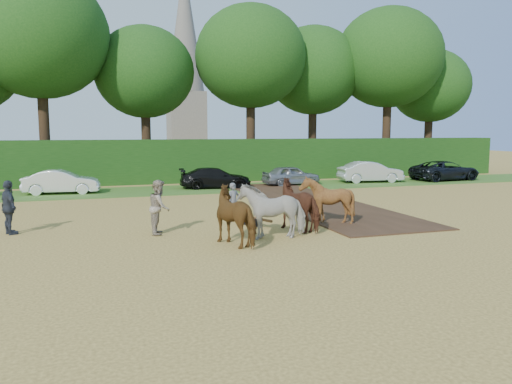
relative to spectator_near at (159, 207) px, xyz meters
name	(u,v)px	position (x,y,z in m)	size (l,w,h in m)	color
ground	(348,229)	(6.77, -1.31, -0.96)	(120.00, 120.00, 0.00)	gold
earth_strip	(308,201)	(8.27, 5.69, -0.93)	(4.50, 17.00, 0.05)	#472D1C
grass_verge	(241,188)	(6.77, 12.69, -0.94)	(50.00, 5.00, 0.03)	#38601E
hedgerow	(224,160)	(6.77, 17.19, 0.54)	(46.00, 1.60, 3.00)	#14380F
spectator_near	(159,207)	(0.00, 0.00, 0.00)	(0.93, 0.73, 1.92)	#BEAB95
spectator_far	(9,208)	(-5.02, 1.53, 0.00)	(1.12, 0.47, 1.91)	#282C35
plough_team	(286,207)	(4.30, -1.21, -0.03)	(6.18, 5.38, 1.87)	brown
parked_cars	(275,176)	(9.12, 12.92, -0.27)	(36.36, 3.05, 1.48)	silver
treeline	(190,59)	(5.07, 20.37, 8.01)	(48.70, 10.60, 14.21)	#382616
church	(185,58)	(10.77, 53.69, 12.77)	(5.20, 5.20, 27.00)	slate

